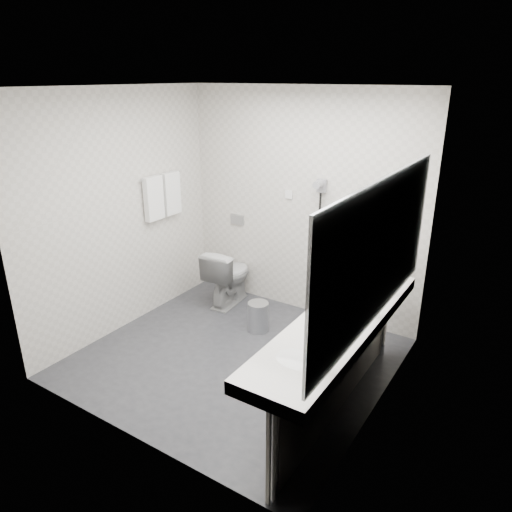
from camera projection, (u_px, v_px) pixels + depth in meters
The scene contains 30 objects.
floor at pixel (235, 358), 4.63m from camera, with size 2.80×2.80×0.00m, color #2D2E33.
ceiling at pixel (230, 87), 3.74m from camera, with size 2.80×2.80×0.00m, color silver.
wall_back at pixel (301, 205), 5.21m from camera, with size 2.80×2.80×0.00m, color silver.
wall_front at pixel (120, 289), 3.16m from camera, with size 2.80×2.80×0.00m, color silver.
wall_left at pixel (122, 213), 4.89m from camera, with size 2.60×2.60×0.00m, color silver.
wall_right at pixel (388, 270), 3.48m from camera, with size 2.60×2.60×0.00m, color silver.
vanity_counter at pixel (339, 325), 3.62m from camera, with size 0.55×2.20×0.10m, color silver.
vanity_panel at pixel (338, 373), 3.76m from camera, with size 0.03×2.15×0.75m, color gray.
vanity_post_near at pixel (275, 458), 2.93m from camera, with size 0.06×0.06×0.75m, color silver.
vanity_post_far at pixel (385, 320), 4.56m from camera, with size 0.06×0.06×0.75m, color silver.
mirror at pixel (380, 252), 3.26m from camera, with size 0.02×2.20×1.05m, color #B2BCC6.
basin_near at pixel (299, 361), 3.10m from camera, with size 0.40×0.31×0.05m, color white.
basin_far at pixel (369, 290), 4.12m from camera, with size 0.40×0.31×0.05m, color white.
faucet_near at pixel (327, 359), 2.97m from camera, with size 0.04×0.04×0.15m, color silver.
faucet_far at pixel (392, 286), 3.99m from camera, with size 0.04×0.04×0.15m, color silver.
soap_bottle_a at pixel (346, 315), 3.57m from camera, with size 0.04×0.04×0.10m, color white.
soap_bottle_c at pixel (353, 323), 3.41m from camera, with size 0.05×0.05×0.13m, color white.
glass_left at pixel (376, 311), 3.62m from camera, with size 0.05×0.05×0.10m, color silver.
toilet at pixel (228, 276), 5.65m from camera, with size 0.39×0.69×0.70m, color white.
flush_plate at pixel (237, 220), 5.73m from camera, with size 0.18×0.02×0.12m, color #B2B5BA.
pedal_bin at pixel (258, 317), 5.08m from camera, with size 0.22×0.22×0.31m, color #B2B5BA.
bin_lid at pixel (258, 304), 5.02m from camera, with size 0.22×0.22×0.01m, color #B2B5BA.
towel_rail at pixel (161, 176), 5.19m from camera, with size 0.02×0.02×0.62m, color silver.
towel_near at pixel (154, 198), 5.15m from camera, with size 0.07×0.24×0.48m, color white.
towel_far at pixel (171, 193), 5.37m from camera, with size 0.07×0.24×0.48m, color white.
dryer_cradle at pixel (322, 186), 4.97m from camera, with size 0.10×0.04×0.14m, color gray.
dryer_barrel at pixel (319, 184), 4.90m from camera, with size 0.08×0.08×0.14m, color gray.
dryer_cord at pixel (320, 209), 5.04m from camera, with size 0.02×0.02×0.35m, color black.
switch_plate_a at pixel (289, 194), 5.24m from camera, with size 0.09×0.02×0.09m, color white.
switch_plate_b at pixel (348, 203), 4.88m from camera, with size 0.09×0.02×0.09m, color white.
Camera 1 is at (2.32, -3.23, 2.59)m, focal length 33.27 mm.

